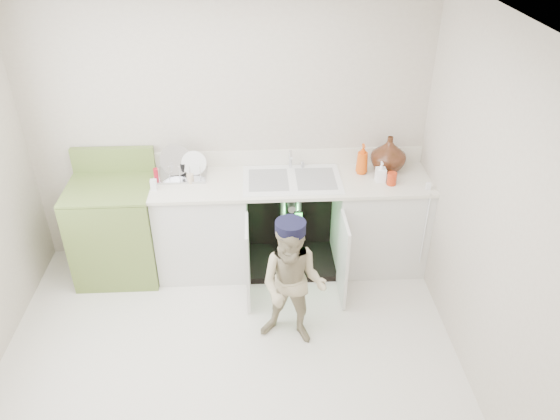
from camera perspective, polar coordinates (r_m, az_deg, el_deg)
name	(u,v)px	position (r m, az deg, el deg)	size (l,w,h in m)	color
ground	(230,361)	(4.33, -5.25, -15.46)	(3.50, 3.50, 0.00)	beige
room_shell	(220,225)	(3.52, -6.24, -1.55)	(6.00, 5.50, 1.26)	beige
counter_run	(294,220)	(4.96, 1.49, -1.10)	(2.44, 1.02, 1.22)	silver
avocado_stove	(117,228)	(5.08, -16.70, -1.84)	(0.72, 0.65, 1.12)	olive
repair_worker	(293,284)	(4.12, 1.36, -7.76)	(0.62, 0.91, 1.09)	tan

